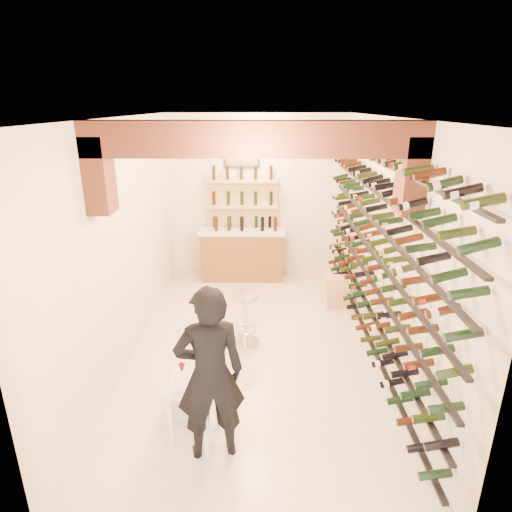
{
  "coord_description": "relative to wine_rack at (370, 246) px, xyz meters",
  "views": [
    {
      "loc": [
        0.06,
        -5.52,
        3.36
      ],
      "look_at": [
        0.0,
        0.3,
        1.3
      ],
      "focal_mm": 30.32,
      "sensor_mm": 36.0,
      "label": 1
    }
  ],
  "objects": [
    {
      "name": "crate_upper",
      "position": [
        -0.13,
        1.41,
        -1.15
      ],
      "size": [
        0.42,
        0.3,
        0.24
      ],
      "primitive_type": "cube",
      "rotation": [
        0.0,
        0.0,
        -0.03
      ],
      "color": "#E9B17F",
      "rests_on": "crate_lower"
    },
    {
      "name": "back_counter",
      "position": [
        -1.83,
        2.65,
        -1.02
      ],
      "size": [
        1.7,
        0.62,
        1.29
      ],
      "color": "brown",
      "rests_on": "ground"
    },
    {
      "name": "tasting_table",
      "position": [
        -2.14,
        -1.84,
        -0.99
      ],
      "size": [
        0.55,
        0.55,
        0.82
      ],
      "rotation": [
        0.0,
        0.0,
        -0.2
      ],
      "color": "white",
      "rests_on": "ground"
    },
    {
      "name": "back_shelving",
      "position": [
        -1.83,
        2.89,
        -0.38
      ],
      "size": [
        1.4,
        0.31,
        2.73
      ],
      "color": "#D7B979",
      "rests_on": "ground"
    },
    {
      "name": "ground",
      "position": [
        -1.53,
        0.0,
        -1.55
      ],
      "size": [
        6.0,
        6.0,
        0.0
      ],
      "primitive_type": "plane",
      "color": "silver",
      "rests_on": "ground"
    },
    {
      "name": "crate_lower",
      "position": [
        -0.13,
        1.41,
        -1.41
      ],
      "size": [
        0.53,
        0.42,
        0.28
      ],
      "primitive_type": "cube",
      "rotation": [
        0.0,
        0.0,
        0.22
      ],
      "color": "#E9B17F",
      "rests_on": "ground"
    },
    {
      "name": "wine_rack",
      "position": [
        0.0,
        0.0,
        0.0
      ],
      "size": [
        0.32,
        5.7,
        2.56
      ],
      "color": "black",
      "rests_on": "ground"
    },
    {
      "name": "room_shell",
      "position": [
        -1.53,
        -0.26,
        0.7
      ],
      "size": [
        3.52,
        6.02,
        3.21
      ],
      "color": "white",
      "rests_on": "ground"
    },
    {
      "name": "person",
      "position": [
        -1.95,
        -2.02,
        -0.63
      ],
      "size": [
        0.75,
        0.57,
        1.84
      ],
      "primitive_type": "imported",
      "rotation": [
        0.0,
        0.0,
        3.36
      ],
      "color": "black",
      "rests_on": "ground"
    },
    {
      "name": "white_stool",
      "position": [
        -2.3,
        -1.37,
        -1.33
      ],
      "size": [
        0.42,
        0.42,
        0.44
      ],
      "primitive_type": "cube",
      "rotation": [
        0.0,
        0.0,
        0.23
      ],
      "color": "white",
      "rests_on": "ground"
    },
    {
      "name": "chrome_barstool",
      "position": [
        -1.68,
        0.09,
        -1.08
      ],
      "size": [
        0.42,
        0.42,
        0.81
      ],
      "rotation": [
        0.0,
        0.0,
        -0.32
      ],
      "color": "silver",
      "rests_on": "ground"
    }
  ]
}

